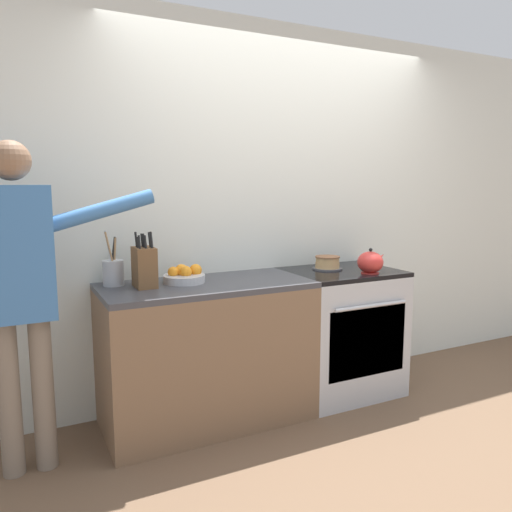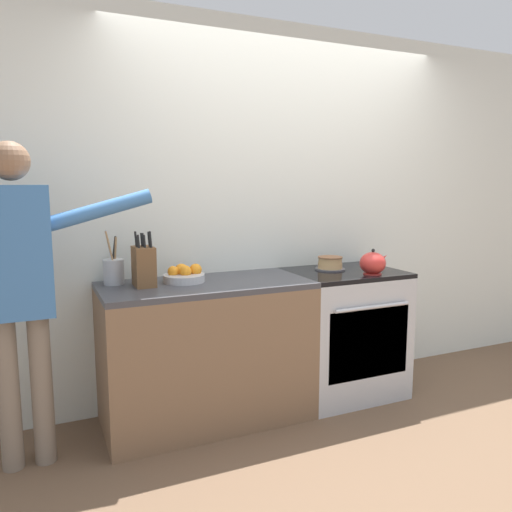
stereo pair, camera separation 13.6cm
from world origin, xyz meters
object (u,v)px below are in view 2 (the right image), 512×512
object	(u,v)px
stove_range	(343,332)
person_baker	(19,277)
tea_kettle	(373,263)
knife_block	(144,266)
fruit_bowl	(184,275)
layer_cake	(330,264)
utensil_crock	(114,271)

from	to	relation	value
stove_range	person_baker	world-z (taller)	person_baker
stove_range	tea_kettle	world-z (taller)	tea_kettle
tea_kettle	person_baker	bearing A→B (deg)	178.13
stove_range	knife_block	xyz separation A→B (m)	(-1.39, 0.05, 0.57)
stove_range	knife_block	distance (m)	1.51
knife_block	fruit_bowl	distance (m)	0.27
knife_block	fruit_bowl	size ratio (longest dim) A/B	1.28
layer_cake	tea_kettle	xyz separation A→B (m)	(0.17, -0.26, 0.03)
layer_cake	stove_range	bearing A→B (deg)	-48.19
stove_range	layer_cake	xyz separation A→B (m)	(-0.07, 0.08, 0.49)
tea_kettle	utensil_crock	bearing A→B (deg)	167.69
layer_cake	knife_block	xyz separation A→B (m)	(-1.32, -0.03, 0.08)
fruit_bowl	tea_kettle	bearing A→B (deg)	-11.98
tea_kettle	utensil_crock	xyz separation A→B (m)	(-1.65, 0.36, 0.01)
layer_cake	fruit_bowl	size ratio (longest dim) A/B	0.83
tea_kettle	fruit_bowl	size ratio (longest dim) A/B	0.83
knife_block	tea_kettle	bearing A→B (deg)	-8.83
fruit_bowl	knife_block	bearing A→B (deg)	-173.09
knife_block	utensil_crock	bearing A→B (deg)	140.81
layer_cake	utensil_crock	bearing A→B (deg)	176.30
tea_kettle	knife_block	size ratio (longest dim) A/B	0.65
fruit_bowl	person_baker	size ratio (longest dim) A/B	0.15
layer_cake	person_baker	distance (m)	2.00
stove_range	knife_block	bearing A→B (deg)	178.04
layer_cake	tea_kettle	size ratio (longest dim) A/B	0.99
stove_range	fruit_bowl	distance (m)	1.24
knife_block	fruit_bowl	xyz separation A→B (m)	(0.25, 0.03, -0.08)
fruit_bowl	person_baker	distance (m)	0.94
layer_cake	fruit_bowl	distance (m)	1.07
stove_range	layer_cake	size ratio (longest dim) A/B	4.18
stove_range	fruit_bowl	bearing A→B (deg)	176.05
layer_cake	utensil_crock	size ratio (longest dim) A/B	0.64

